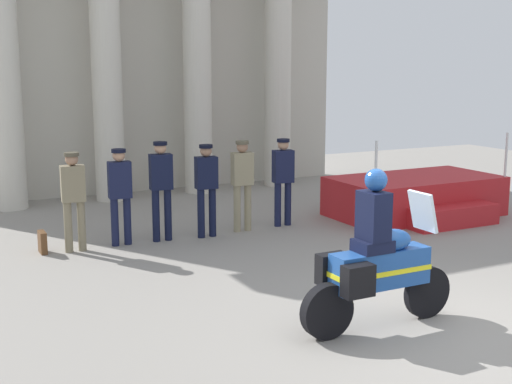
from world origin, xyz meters
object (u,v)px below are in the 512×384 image
object	(u,v)px
officer_in_row_4	(242,178)
officer_in_row_5	(283,175)
officer_in_row_0	(73,194)
reviewing_stand	(417,197)
officer_in_row_2	(161,183)
officer_in_row_1	(120,189)
officer_in_row_3	(206,183)
motorcycle_with_rider	(375,263)
briefcase_on_ground	(42,242)

from	to	relation	value
officer_in_row_4	officer_in_row_5	distance (m)	0.88
officer_in_row_0	officer_in_row_5	size ratio (longest dim) A/B	0.99
reviewing_stand	officer_in_row_2	size ratio (longest dim) A/B	1.95
officer_in_row_1	officer_in_row_3	bearing A→B (deg)	-179.09
officer_in_row_2	motorcycle_with_rider	bearing A→B (deg)	105.71
officer_in_row_4	officer_in_row_2	bearing A→B (deg)	6.50
officer_in_row_3	reviewing_stand	bearing A→B (deg)	-177.92
officer_in_row_3	officer_in_row_4	world-z (taller)	officer_in_row_4
motorcycle_with_rider	briefcase_on_ground	bearing A→B (deg)	118.62
officer_in_row_5	motorcycle_with_rider	world-z (taller)	motorcycle_with_rider
officer_in_row_5	officer_in_row_2	bearing A→B (deg)	7.34
officer_in_row_0	officer_in_row_1	size ratio (longest dim) A/B	1.00
officer_in_row_0	motorcycle_with_rider	bearing A→B (deg)	121.43
reviewing_stand	officer_in_row_0	size ratio (longest dim) A/B	2.06
officer_in_row_0	motorcycle_with_rider	distance (m)	5.52
officer_in_row_1	officer_in_row_3	size ratio (longest dim) A/B	1.00
officer_in_row_1	motorcycle_with_rider	size ratio (longest dim) A/B	0.79
officer_in_row_2	officer_in_row_4	size ratio (longest dim) A/B	1.04
reviewing_stand	officer_in_row_1	size ratio (longest dim) A/B	2.05
briefcase_on_ground	officer_in_row_3	bearing A→B (deg)	-4.82
officer_in_row_3	briefcase_on_ground	xyz separation A→B (m)	(-2.82, 0.24, -0.80)
officer_in_row_1	briefcase_on_ground	bearing A→B (deg)	2.07
motorcycle_with_rider	officer_in_row_4	bearing A→B (deg)	81.32
motorcycle_with_rider	briefcase_on_ground	size ratio (longest dim) A/B	5.81
briefcase_on_ground	officer_in_row_1	bearing A→B (deg)	-4.19
officer_in_row_2	officer_in_row_1	bearing A→B (deg)	3.16
officer_in_row_0	officer_in_row_3	bearing A→B (deg)	-175.89
officer_in_row_1	officer_in_row_3	distance (m)	1.53
reviewing_stand	briefcase_on_ground	bearing A→B (deg)	175.57
reviewing_stand	officer_in_row_4	xyz separation A→B (m)	(-3.74, 0.44, 0.61)
officer_in_row_4	motorcycle_with_rider	bearing A→B (deg)	87.97
officer_in_row_0	motorcycle_with_rider	xyz separation A→B (m)	(2.35, -4.99, -0.18)
motorcycle_with_rider	officer_in_row_1	bearing A→B (deg)	106.70
officer_in_row_1	officer_in_row_2	bearing A→B (deg)	-176.84
officer_in_row_0	officer_in_row_4	bearing A→B (deg)	-173.30
officer_in_row_0	officer_in_row_4	size ratio (longest dim) A/B	0.98
officer_in_row_2	officer_in_row_3	bearing A→B (deg)	178.91
officer_in_row_1	officer_in_row_5	xyz separation A→B (m)	(3.16, 0.01, 0.01)
motorcycle_with_rider	officer_in_row_3	bearing A→B (deg)	89.97
briefcase_on_ground	reviewing_stand	bearing A→B (deg)	-4.43
officer_in_row_4	briefcase_on_ground	distance (m)	3.68
officer_in_row_3	officer_in_row_2	bearing A→B (deg)	-1.09
officer_in_row_0	officer_in_row_2	xyz separation A→B (m)	(1.51, 0.02, 0.06)
officer_in_row_0	reviewing_stand	bearing A→B (deg)	-177.23
officer_in_row_0	officer_in_row_2	bearing A→B (deg)	-173.11
officer_in_row_2	officer_in_row_4	world-z (taller)	officer_in_row_2
reviewing_stand	officer_in_row_5	bearing A→B (deg)	170.50
officer_in_row_1	officer_in_row_4	bearing A→B (deg)	-174.55
officer_in_row_0	officer_in_row_1	bearing A→B (deg)	-169.72
officer_in_row_3	officer_in_row_5	size ratio (longest dim) A/B	1.00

